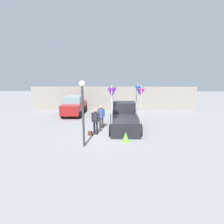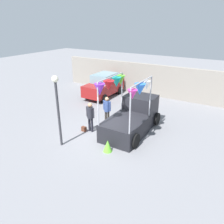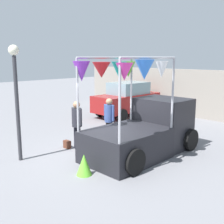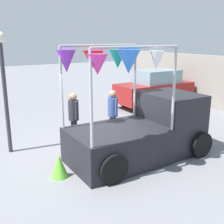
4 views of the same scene
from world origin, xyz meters
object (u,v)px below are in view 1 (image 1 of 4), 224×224
at_px(person_vendor, 101,115).
at_px(street_lamp, 83,104).
at_px(vendor_truck, 124,116).
at_px(folded_kite_bundle_lime, 126,137).
at_px(person_customer, 95,119).
at_px(parked_car, 74,105).
at_px(handbag, 90,133).

bearing_deg(person_vendor, street_lamp, -101.65).
distance_m(vendor_truck, folded_kite_bundle_lime, 2.76).
xyz_separation_m(person_customer, street_lamp, (-0.42, -1.98, 1.33)).
xyz_separation_m(parked_car, person_vendor, (3.03, -4.38, 0.11)).
bearing_deg(person_customer, handbag, -150.26).
bearing_deg(folded_kite_bundle_lime, street_lamp, -163.38).
distance_m(vendor_truck, person_vendor, 1.69).
xyz_separation_m(parked_car, handbag, (2.42, -5.92, -0.80)).
xyz_separation_m(handbag, street_lamp, (-0.07, -1.78, 2.25)).
bearing_deg(person_customer, folded_kite_bundle_lime, -33.44).
xyz_separation_m(person_customer, folded_kite_bundle_lime, (1.93, -1.28, -0.76)).
distance_m(vendor_truck, handbag, 2.91).
height_order(street_lamp, folded_kite_bundle_lime, street_lamp).
relative_size(person_vendor, street_lamp, 0.48).
distance_m(person_customer, street_lamp, 2.42).
xyz_separation_m(vendor_truck, folded_kite_bundle_lime, (-0.01, -2.69, -0.63)).
distance_m(parked_car, person_vendor, 5.33).
distance_m(person_vendor, folded_kite_bundle_lime, 3.19).
bearing_deg(street_lamp, person_customer, 77.93).
bearing_deg(handbag, parked_car, 112.24).
relative_size(vendor_truck, person_customer, 2.38).
bearing_deg(vendor_truck, street_lamp, -124.92).
distance_m(parked_car, person_customer, 6.36).
height_order(vendor_truck, folded_kite_bundle_lime, vendor_truck).
height_order(vendor_truck, street_lamp, street_lamp).
height_order(person_vendor, street_lamp, street_lamp).
bearing_deg(handbag, folded_kite_bundle_lime, -25.24).
xyz_separation_m(person_vendor, street_lamp, (-0.68, -3.32, 1.34)).
distance_m(parked_car, handbag, 6.45).
bearing_deg(parked_car, folded_kite_bundle_lime, -56.09).
height_order(handbag, folded_kite_bundle_lime, folded_kite_bundle_lime).
bearing_deg(street_lamp, person_vendor, 78.35).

